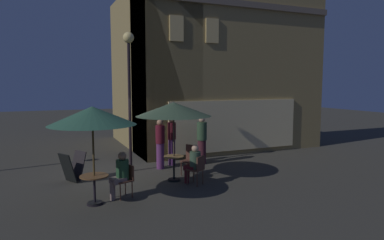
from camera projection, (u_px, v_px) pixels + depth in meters
The scene contains 16 objects.
ground_plane at pixel (118, 173), 11.59m from camera, with size 60.00×60.00×0.00m, color #3A372F.
cafe_building at pixel (194, 71), 15.78m from camera, with size 8.48×6.93×7.10m.
street_lamp_near_corner at pixel (129, 71), 11.48m from camera, with size 0.37×0.37×4.68m.
menu_sandwich_board at pixel (73, 167), 10.52m from camera, with size 0.83×0.80×0.90m.
cafe_table_0 at pixel (94, 184), 8.53m from camera, with size 0.70×0.70×0.74m.
cafe_table_1 at pixel (174, 164), 10.62m from camera, with size 0.62×0.62×0.78m.
patio_umbrella_0 at pixel (92, 116), 8.35m from camera, with size 2.12×2.12×2.44m.
patio_umbrella_1 at pixel (174, 110), 10.44m from camera, with size 2.29×2.29×2.43m.
cafe_chair_0 at pixel (126, 177), 9.10m from camera, with size 0.55×0.55×0.86m.
cafe_chair_1 at pixel (198, 167), 10.16m from camera, with size 0.59×0.59×0.87m.
cafe_chair_2 at pixel (190, 157), 11.31m from camera, with size 0.55×0.55×0.99m.
patron_seated_0 at pixel (121, 172), 8.99m from camera, with size 0.52×0.43×1.22m.
patron_seated_1 at pixel (194, 162), 10.22m from camera, with size 0.48×0.52×1.20m.
patron_standing_2 at pixel (172, 140), 12.63m from camera, with size 0.30×0.30×1.80m.
patron_standing_3 at pixel (160, 144), 12.09m from camera, with size 0.32×0.32×1.74m.
patron_standing_4 at pixel (202, 140), 12.81m from camera, with size 0.37×0.37×1.78m.
Camera 1 is at (-2.22, -11.39, 2.99)m, focal length 32.30 mm.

